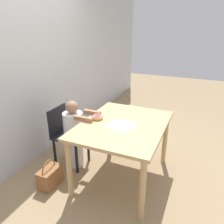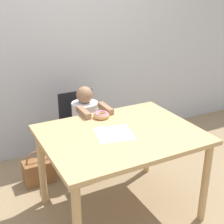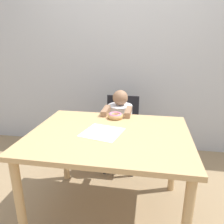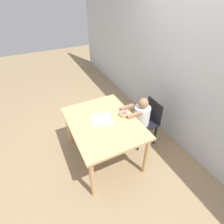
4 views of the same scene
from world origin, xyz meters
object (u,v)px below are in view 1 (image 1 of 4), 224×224
(chair, at_px, (67,135))
(donut, at_px, (97,117))
(child_figure, at_px, (74,135))
(handbag, at_px, (50,176))

(chair, relative_size, donut, 5.78)
(chair, distance_m, donut, 0.56)
(chair, bearing_deg, donut, -89.44)
(donut, bearing_deg, child_figure, 90.74)
(donut, bearing_deg, chair, 90.56)
(chair, height_order, handbag, chair)
(chair, xyz_separation_m, child_figure, (-0.00, -0.11, 0.03))
(handbag, bearing_deg, chair, 6.83)
(child_figure, distance_m, handbag, 0.59)
(donut, relative_size, handbag, 0.40)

